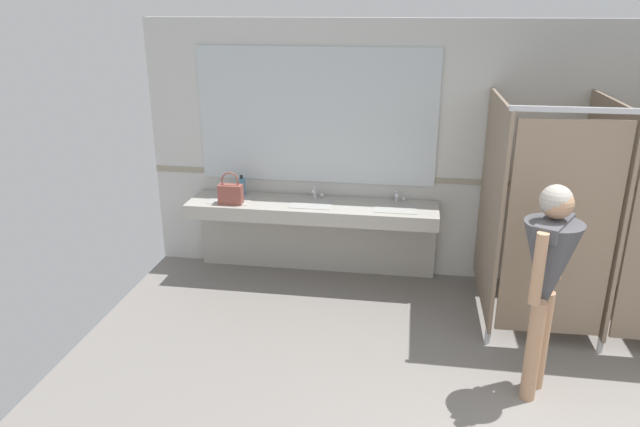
# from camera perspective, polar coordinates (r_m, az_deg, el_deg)

# --- Properties ---
(wall_back) EXTENTS (7.75, 0.12, 2.62)m
(wall_back) POSITION_cam_1_polar(r_m,az_deg,el_deg) (6.21, 19.39, 5.15)
(wall_back) COLOR silver
(wall_back) RESTS_ON ground_plane
(wall_back_tile_band) EXTENTS (7.75, 0.01, 0.06)m
(wall_back_tile_band) POSITION_cam_1_polar(r_m,az_deg,el_deg) (6.21, 19.22, 2.69)
(wall_back_tile_band) COLOR #9E937F
(wall_back_tile_band) RESTS_ON wall_back
(vanity_counter) EXTENTS (2.53, 0.55, 0.95)m
(vanity_counter) POSITION_cam_1_polar(r_m,az_deg,el_deg) (6.12, -0.65, -0.74)
(vanity_counter) COLOR #B2ADA3
(vanity_counter) RESTS_ON ground_plane
(mirror_panel) EXTENTS (2.43, 0.02, 1.37)m
(mirror_panel) POSITION_cam_1_polar(r_m,az_deg,el_deg) (6.03, -0.37, 9.36)
(mirror_panel) COLOR silver
(mirror_panel) RESTS_ON wall_back
(bathroom_stalls) EXTENTS (1.88, 1.35, 2.04)m
(bathroom_stalls) POSITION_cam_1_polar(r_m,az_deg,el_deg) (5.52, 25.80, -0.13)
(bathroom_stalls) COLOR #84705B
(bathroom_stalls) RESTS_ON ground_plane
(person_standing) EXTENTS (0.54, 0.54, 1.62)m
(person_standing) POSITION_cam_1_polar(r_m,az_deg,el_deg) (4.39, 21.17, -4.92)
(person_standing) COLOR tan
(person_standing) RESTS_ON ground_plane
(handbag) EXTENTS (0.24, 0.11, 0.33)m
(handbag) POSITION_cam_1_polar(r_m,az_deg,el_deg) (5.99, -8.63, 1.96)
(handbag) COLOR #934C42
(handbag) RESTS_ON vanity_counter
(soap_dispenser) EXTENTS (0.07, 0.07, 0.22)m
(soap_dispenser) POSITION_cam_1_polar(r_m,az_deg,el_deg) (6.27, -7.57, 2.63)
(soap_dispenser) COLOR teal
(soap_dispenser) RESTS_ON vanity_counter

